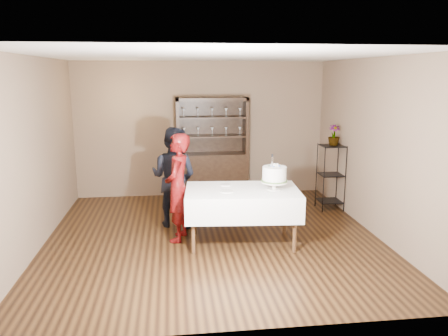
# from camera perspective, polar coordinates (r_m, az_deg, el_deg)

# --- Properties ---
(floor) EXTENTS (5.00, 5.00, 0.00)m
(floor) POSITION_cam_1_polar(r_m,az_deg,el_deg) (6.76, -1.42, -9.05)
(floor) COLOR black
(floor) RESTS_ON ground
(ceiling) EXTENTS (5.00, 5.00, 0.00)m
(ceiling) POSITION_cam_1_polar(r_m,az_deg,el_deg) (6.31, -1.55, 14.47)
(ceiling) COLOR silver
(ceiling) RESTS_ON back_wall
(back_wall) EXTENTS (5.00, 0.02, 2.70)m
(back_wall) POSITION_cam_1_polar(r_m,az_deg,el_deg) (8.86, -3.04, 5.05)
(back_wall) COLOR brown
(back_wall) RESTS_ON floor
(wall_left) EXTENTS (0.02, 5.00, 2.70)m
(wall_left) POSITION_cam_1_polar(r_m,az_deg,el_deg) (6.65, -23.49, 1.66)
(wall_left) COLOR brown
(wall_left) RESTS_ON floor
(wall_right) EXTENTS (0.02, 5.00, 2.70)m
(wall_right) POSITION_cam_1_polar(r_m,az_deg,el_deg) (7.08, 19.11, 2.59)
(wall_right) COLOR brown
(wall_right) RESTS_ON floor
(china_hutch) EXTENTS (1.40, 0.48, 2.00)m
(china_hutch) POSITION_cam_1_polar(r_m,az_deg,el_deg) (8.75, -1.57, 0.42)
(china_hutch) COLOR black
(china_hutch) RESTS_ON floor
(plant_etagere) EXTENTS (0.42, 0.42, 1.20)m
(plant_etagere) POSITION_cam_1_polar(r_m,az_deg,el_deg) (8.21, 13.77, -0.82)
(plant_etagere) COLOR black
(plant_etagere) RESTS_ON floor
(cake_table) EXTENTS (1.70, 1.13, 0.82)m
(cake_table) POSITION_cam_1_polar(r_m,az_deg,el_deg) (6.37, 2.38, -4.46)
(cake_table) COLOR silver
(cake_table) RESTS_ON floor
(woman) EXTENTS (0.51, 0.66, 1.61)m
(woman) POSITION_cam_1_polar(r_m,az_deg,el_deg) (6.48, -6.04, -2.57)
(woman) COLOR #3A0605
(woman) RESTS_ON floor
(man) EXTENTS (0.98, 0.90, 1.63)m
(man) POSITION_cam_1_polar(r_m,az_deg,el_deg) (7.11, -6.59, -1.18)
(man) COLOR black
(man) RESTS_ON floor
(cake) EXTENTS (0.39, 0.39, 0.53)m
(cake) POSITION_cam_1_polar(r_m,az_deg,el_deg) (6.29, 6.59, -0.94)
(cake) COLOR white
(cake) RESTS_ON cake_table
(plate_near) EXTENTS (0.24, 0.24, 0.01)m
(plate_near) POSITION_cam_1_polar(r_m,az_deg,el_deg) (6.17, 0.34, -3.07)
(plate_near) COLOR white
(plate_near) RESTS_ON cake_table
(plate_far) EXTENTS (0.19, 0.19, 0.01)m
(plate_far) POSITION_cam_1_polar(r_m,az_deg,el_deg) (6.53, 0.19, -2.22)
(plate_far) COLOR white
(plate_far) RESTS_ON cake_table
(potted_plant) EXTENTS (0.22, 0.22, 0.37)m
(potted_plant) POSITION_cam_1_polar(r_m,az_deg,el_deg) (8.08, 14.16, 4.17)
(potted_plant) COLOR #4A6E34
(potted_plant) RESTS_ON plant_etagere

